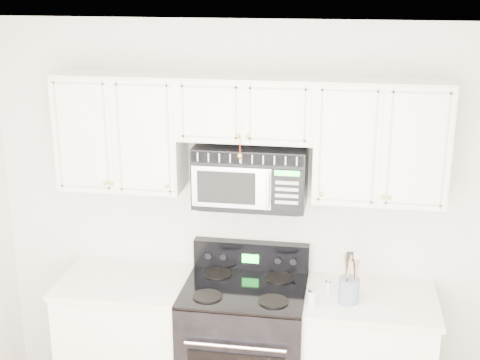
# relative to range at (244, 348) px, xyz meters

# --- Properties ---
(room) EXTENTS (3.51, 3.51, 2.61)m
(room) POSITION_rel_range_xyz_m (-0.01, -1.42, 0.82)
(room) COLOR #A36D40
(room) RESTS_ON ground
(base_cabinet_left) EXTENTS (0.86, 0.65, 0.92)m
(base_cabinet_left) POSITION_rel_range_xyz_m (-0.81, 0.02, -0.06)
(base_cabinet_left) COLOR silver
(base_cabinet_left) RESTS_ON ground
(range) EXTENTS (0.79, 0.72, 1.13)m
(range) POSITION_rel_range_xyz_m (0.00, 0.00, 0.00)
(range) COLOR black
(range) RESTS_ON ground
(upper_cabinets) EXTENTS (2.44, 0.37, 0.75)m
(upper_cabinets) POSITION_rel_range_xyz_m (-0.01, 0.17, 1.45)
(upper_cabinets) COLOR silver
(upper_cabinets) RESTS_ON ground
(microwave) EXTENTS (0.70, 0.40, 0.39)m
(microwave) POSITION_rel_range_xyz_m (0.01, 0.15, 1.16)
(microwave) COLOR black
(microwave) RESTS_ON ground
(utensil_crock) EXTENTS (0.13, 0.13, 0.34)m
(utensil_crock) POSITION_rel_range_xyz_m (0.66, -0.07, 0.53)
(utensil_crock) COLOR slate
(utensil_crock) RESTS_ON base_cabinet_right
(shaker_salt) EXTENTS (0.05, 0.05, 0.11)m
(shaker_salt) POSITION_rel_range_xyz_m (0.44, -0.14, 0.49)
(shaker_salt) COLOR silver
(shaker_salt) RESTS_ON base_cabinet_right
(shaker_pepper) EXTENTS (0.04, 0.04, 0.09)m
(shaker_pepper) POSITION_rel_range_xyz_m (0.53, 0.03, 0.48)
(shaker_pepper) COLOR silver
(shaker_pepper) RESTS_ON base_cabinet_right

